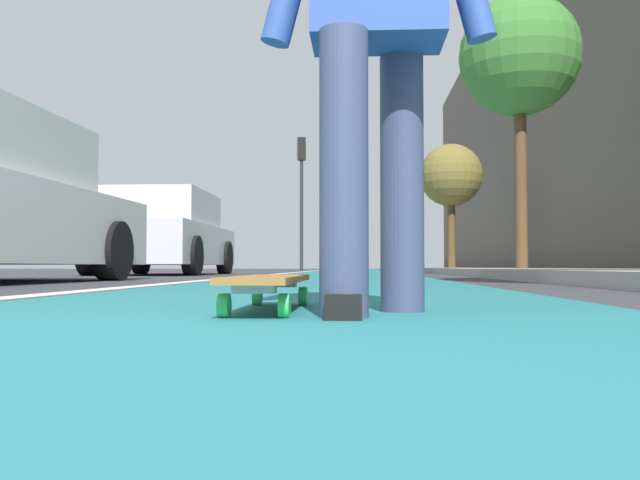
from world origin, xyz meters
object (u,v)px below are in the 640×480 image
Objects in this scene: skateboard at (269,282)px; street_tree_mid at (519,58)px; street_tree_far at (451,176)px; skater_person at (376,6)px; traffic_light at (302,179)px; parked_car_mid at (163,235)px.

street_tree_mid is (9.53, -3.08, 3.68)m from skateboard.
skateboard is at bearing 170.44° from street_tree_far.
street_tree_mid is at bearing -17.92° from skateboard.
traffic_light is at bearing 5.51° from skater_person.
street_tree_far is at bearing -122.16° from traffic_light.
street_tree_mid is at bearing 180.00° from street_tree_far.
parked_car_mid is at bearing 18.34° from skateboard.
street_tree_far is (8.50, -6.32, 2.17)m from parked_car_mid.
skateboard is 21.60m from traffic_light.
skater_person is at bearing 164.22° from street_tree_mid.
street_tree_mid reaches higher than traffic_light.
street_tree_far is at bearing -9.56° from skateboard.
skateboard is 0.17× the size of street_tree_mid.
street_tree_far is at bearing -8.44° from skater_person.
skateboard is 10.67m from street_tree_mid.
skater_person is 0.42× the size of street_tree_far.
parked_car_mid is at bearing 87.67° from street_tree_mid.
street_tree_mid is at bearing -15.78° from skater_person.
skater_person is at bearing 171.56° from street_tree_far.
parked_car_mid is 0.86× the size of street_tree_mid.
skater_person is 10.56m from parked_car_mid.
parked_car_mid is 0.89× the size of traffic_light.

